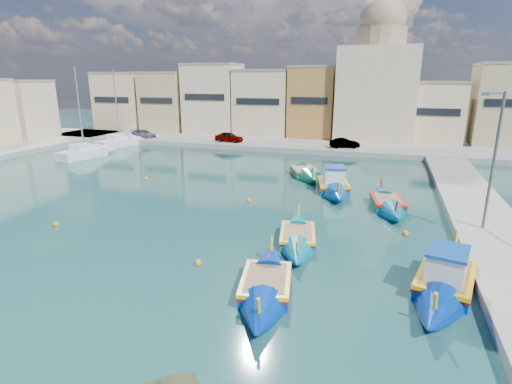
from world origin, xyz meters
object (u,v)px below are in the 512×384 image
at_px(church_block, 378,80).
at_px(luzzu_blue_south, 298,238).
at_px(luzzu_cyan_mid, 387,204).
at_px(yacht_north, 128,142).
at_px(quay_street_lamp, 493,161).
at_px(luzzu_turquoise_cabin, 445,280).
at_px(yacht_midnorth, 94,152).
at_px(luzzu_green, 304,173).
at_px(luzzu_cyan_south, 266,286).
at_px(luzzu_blue_cabin, 333,186).

height_order(church_block, luzzu_blue_south, church_block).
height_order(luzzu_cyan_mid, yacht_north, yacht_north).
xyz_separation_m(quay_street_lamp, luzzu_turquoise_cabin, (-2.63, -7.02, -3.97)).
bearing_deg(yacht_midnorth, luzzu_turquoise_cabin, -30.18).
distance_m(quay_street_lamp, luzzu_cyan_mid, 7.58).
distance_m(quay_street_lamp, yacht_midnorth, 40.16).
relative_size(luzzu_green, luzzu_cyan_south, 1.02).
bearing_deg(luzzu_cyan_mid, yacht_midnorth, 163.67).
bearing_deg(luzzu_cyan_mid, yacht_north, 152.29).
bearing_deg(luzzu_green, luzzu_cyan_south, -82.56).
bearing_deg(quay_street_lamp, luzzu_cyan_south, -135.12).
relative_size(quay_street_lamp, luzzu_cyan_south, 1.01).
xyz_separation_m(church_block, luzzu_green, (-5.08, -22.72, -8.14)).
relative_size(yacht_north, yacht_midnorth, 0.99).
height_order(luzzu_blue_cabin, luzzu_cyan_mid, luzzu_blue_cabin).
height_order(luzzu_green, yacht_north, yacht_north).
distance_m(luzzu_turquoise_cabin, yacht_north, 46.12).
xyz_separation_m(luzzu_cyan_mid, luzzu_cyan_south, (-4.66, -13.55, 0.00)).
bearing_deg(luzzu_cyan_mid, luzzu_blue_south, -120.04).
relative_size(church_block, luzzu_green, 2.36).
height_order(quay_street_lamp, luzzu_blue_cabin, quay_street_lamp).
bearing_deg(luzzu_blue_south, quay_street_lamp, 22.87).
relative_size(luzzu_blue_cabin, yacht_midnorth, 0.87).
bearing_deg(luzzu_blue_cabin, yacht_north, 153.77).
relative_size(church_block, luzzu_cyan_mid, 2.28).
xyz_separation_m(yacht_north, yacht_midnorth, (1.18, -8.18, 0.00)).
distance_m(quay_street_lamp, luzzu_blue_south, 11.29).
bearing_deg(yacht_north, luzzu_turquoise_cabin, -38.25).
height_order(luzzu_cyan_south, yacht_midnorth, yacht_midnorth).
relative_size(luzzu_turquoise_cabin, luzzu_blue_south, 1.20).
bearing_deg(yacht_north, luzzu_blue_south, -41.30).
bearing_deg(luzzu_blue_south, luzzu_blue_cabin, 87.90).
relative_size(luzzu_cyan_south, yacht_north, 0.75).
xyz_separation_m(church_block, yacht_north, (-31.41, -12.47, -7.99)).
distance_m(quay_street_lamp, luzzu_turquoise_cabin, 8.49).
distance_m(luzzu_turquoise_cabin, yacht_midnorth, 40.53).
relative_size(church_block, yacht_north, 1.80).
bearing_deg(luzzu_blue_south, luzzu_turquoise_cabin, -22.57).
bearing_deg(quay_street_lamp, church_block, 102.35).
xyz_separation_m(luzzu_blue_cabin, luzzu_cyan_south, (-0.49, -16.70, -0.13)).
bearing_deg(church_block, luzzu_blue_south, -93.38).
relative_size(luzzu_cyan_mid, luzzu_cyan_south, 1.05).
distance_m(luzzu_green, luzzu_blue_south, 15.62).
bearing_deg(yacht_midnorth, yacht_north, 98.21).
distance_m(church_block, luzzu_green, 24.67).
height_order(luzzu_blue_cabin, luzzu_blue_south, luzzu_blue_cabin).
bearing_deg(luzzu_blue_south, church_block, 86.62).
height_order(luzzu_turquoise_cabin, luzzu_green, luzzu_turquoise_cabin).
xyz_separation_m(quay_street_lamp, luzzu_blue_cabin, (-9.29, 6.96, -3.95)).
height_order(luzzu_blue_south, yacht_north, yacht_north).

